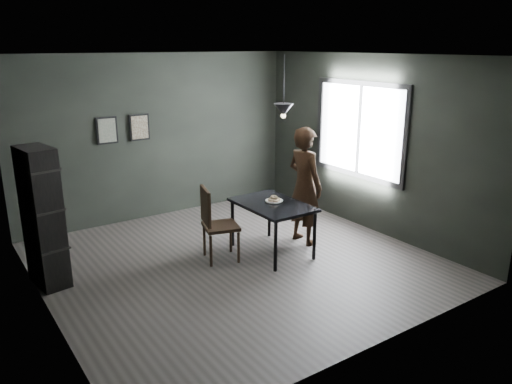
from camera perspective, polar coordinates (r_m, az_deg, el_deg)
ground at (r=7.08m, az=-2.13°, el=-7.95°), size 5.00×5.00×0.00m
back_wall at (r=8.79m, az=-11.04°, el=6.22°), size 5.00×0.10×2.80m
ceiling at (r=6.44m, az=-2.40°, el=15.35°), size 5.00×5.00×0.02m
window_assembly at (r=8.28m, az=11.70°, el=6.95°), size 0.04×1.96×1.56m
cafe_table at (r=7.14m, az=1.88°, el=-1.91°), size 0.80×1.20×0.75m
white_plate at (r=7.20m, az=2.07°, el=-1.06°), size 0.23×0.23×0.01m
donut_pile at (r=7.19m, az=2.08°, el=-0.81°), size 0.19×0.19×0.08m
woman at (r=7.51m, az=5.58°, el=0.72°), size 0.46×0.67×1.79m
wood_chair at (r=6.93m, az=-4.82°, el=-3.16°), size 0.57×0.57×1.06m
shelf_unit at (r=6.67m, az=-23.20°, el=-2.74°), size 0.42×0.63×1.77m
pendant_lamp at (r=7.06m, az=3.16°, el=9.35°), size 0.28×0.28×0.86m
framed_print_left at (r=8.42m, az=-16.67°, el=6.76°), size 0.34×0.04×0.44m
framed_print_right at (r=8.60m, az=-13.18°, el=7.22°), size 0.34×0.04×0.44m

